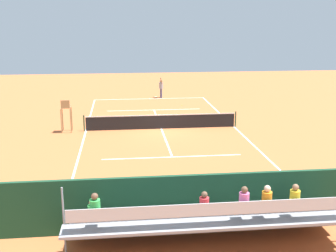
% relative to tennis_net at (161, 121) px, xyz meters
% --- Properties ---
extents(ground_plane, '(60.00, 60.00, 0.00)m').
position_rel_tennis_net_xyz_m(ground_plane, '(0.00, 0.00, -0.50)').
color(ground_plane, '#BC6033').
extents(court_line_markings, '(10.10, 22.20, 0.01)m').
position_rel_tennis_net_xyz_m(court_line_markings, '(0.00, -0.04, -0.50)').
color(court_line_markings, white).
rests_on(court_line_markings, ground).
extents(tennis_net, '(10.30, 0.10, 1.07)m').
position_rel_tennis_net_xyz_m(tennis_net, '(0.00, 0.00, 0.00)').
color(tennis_net, black).
rests_on(tennis_net, ground).
extents(backdrop_wall, '(18.00, 0.16, 2.00)m').
position_rel_tennis_net_xyz_m(backdrop_wall, '(0.00, 14.00, 0.50)').
color(backdrop_wall, '#194228').
rests_on(backdrop_wall, ground).
extents(bleacher_stand, '(9.06, 2.40, 2.48)m').
position_rel_tennis_net_xyz_m(bleacher_stand, '(-0.01, 15.39, 0.46)').
color(bleacher_stand, gray).
rests_on(bleacher_stand, ground).
extents(umpire_chair, '(0.67, 0.67, 2.14)m').
position_rel_tennis_net_xyz_m(umpire_chair, '(6.20, 0.12, 0.81)').
color(umpire_chair, '#A88456').
rests_on(umpire_chair, ground).
extents(courtside_bench, '(1.80, 0.40, 0.93)m').
position_rel_tennis_net_xyz_m(courtside_bench, '(-2.99, 13.27, 0.06)').
color(courtside_bench, '#234C2D').
rests_on(courtside_bench, ground).
extents(equipment_bag, '(0.90, 0.36, 0.36)m').
position_rel_tennis_net_xyz_m(equipment_bag, '(-0.87, 13.40, -0.32)').
color(equipment_bag, '#334C8C').
rests_on(equipment_bag, ground).
extents(tennis_player, '(0.37, 0.53, 1.93)m').
position_rel_tennis_net_xyz_m(tennis_player, '(-1.10, -11.36, 0.51)').
color(tennis_player, navy).
rests_on(tennis_player, ground).
extents(tennis_racket, '(0.55, 0.47, 0.03)m').
position_rel_tennis_net_xyz_m(tennis_racket, '(-0.62, -11.89, -0.49)').
color(tennis_racket, black).
rests_on(tennis_racket, ground).
extents(tennis_ball_near, '(0.07, 0.07, 0.07)m').
position_rel_tennis_net_xyz_m(tennis_ball_near, '(-2.50, -7.53, -0.47)').
color(tennis_ball_near, '#CCDB33').
rests_on(tennis_ball_near, ground).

